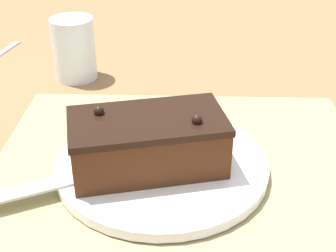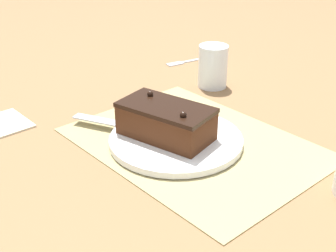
{
  "view_description": "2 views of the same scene",
  "coord_description": "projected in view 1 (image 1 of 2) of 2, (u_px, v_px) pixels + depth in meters",
  "views": [
    {
      "loc": [
        -0.0,
        0.49,
        0.33
      ],
      "look_at": [
        0.01,
        -0.0,
        0.04
      ],
      "focal_mm": 50.0,
      "sensor_mm": 36.0,
      "label": 1
    },
    {
      "loc": [
        -0.55,
        0.55,
        0.44
      ],
      "look_at": [
        0.04,
        0.03,
        0.03
      ],
      "focal_mm": 50.0,
      "sensor_mm": 36.0,
      "label": 2
    }
  ],
  "objects": [
    {
      "name": "serving_knife",
      "position": [
        113.0,
        165.0,
        0.54
      ],
      "size": [
        0.24,
        0.13,
        0.01
      ],
      "rotation": [
        0.0,
        0.0,
        5.16
      ],
      "color": "slate",
      "rests_on": "cake_plate"
    },
    {
      "name": "chocolate_cake",
      "position": [
        144.0,
        142.0,
        0.53
      ],
      "size": [
        0.19,
        0.13,
        0.07
      ],
      "rotation": [
        0.0,
        0.0,
        0.23
      ],
      "color": "#472614",
      "rests_on": "cake_plate"
    },
    {
      "name": "cake_plate",
      "position": [
        158.0,
        164.0,
        0.56
      ],
      "size": [
        0.25,
        0.25,
        0.01
      ],
      "color": "white",
      "rests_on": "placemat_woven"
    },
    {
      "name": "placemat_woven",
      "position": [
        177.0,
        157.0,
        0.59
      ],
      "size": [
        0.46,
        0.34,
        0.0
      ],
      "primitive_type": "cube",
      "color": "tan",
      "rests_on": "ground_plane"
    },
    {
      "name": "drinking_glass",
      "position": [
        71.0,
        49.0,
        0.77
      ],
      "size": [
        0.07,
        0.07,
        0.1
      ],
      "color": "white",
      "rests_on": "ground_plane"
    },
    {
      "name": "ground_plane",
      "position": [
        177.0,
        158.0,
        0.59
      ],
      "size": [
        3.0,
        3.0,
        0.0
      ],
      "primitive_type": "plane",
      "color": "olive"
    }
  ]
}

